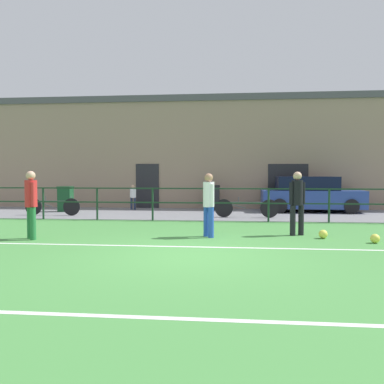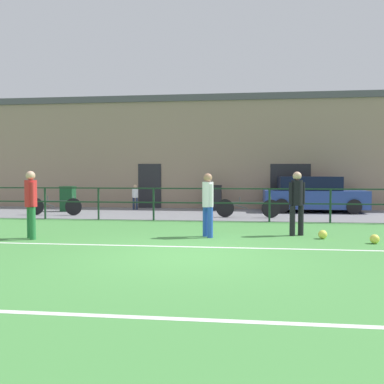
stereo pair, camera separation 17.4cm
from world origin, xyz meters
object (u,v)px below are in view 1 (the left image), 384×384
(soccer_ball_match, at_px, (323,234))
(spectator_child, at_px, (133,195))
(parked_car_red, at_px, (310,195))
(trash_bin_1, at_px, (66,199))
(trash_bin_0, at_px, (213,197))
(bicycle_parked_1, at_px, (52,206))
(player_striker, at_px, (209,201))
(player_goalkeeper, at_px, (297,199))
(bicycle_parked_0, at_px, (246,208))
(player_winger, at_px, (31,201))
(soccer_ball_spare, at_px, (375,239))

(soccer_ball_match, height_order, spectator_child, spectator_child)
(parked_car_red, bearing_deg, trash_bin_1, -174.43)
(trash_bin_0, bearing_deg, bicycle_parked_1, -153.47)
(player_striker, height_order, bicycle_parked_1, player_striker)
(player_goalkeeper, bearing_deg, soccer_ball_match, -63.35)
(bicycle_parked_0, relative_size, bicycle_parked_1, 1.06)
(trash_bin_1, bearing_deg, player_winger, -73.24)
(bicycle_parked_0, xyz_separation_m, trash_bin_0, (-1.42, 3.04, 0.21))
(soccer_ball_spare, xyz_separation_m, bicycle_parked_1, (-10.38, 5.30, 0.26))
(parked_car_red, height_order, trash_bin_1, parked_car_red)
(player_striker, distance_m, spectator_child, 8.52)
(soccer_ball_match, xyz_separation_m, trash_bin_1, (-9.45, 6.31, 0.45))
(player_winger, xyz_separation_m, soccer_ball_match, (7.29, 0.86, -0.86))
(soccer_ball_spare, bearing_deg, bicycle_parked_0, 118.49)
(spectator_child, bearing_deg, bicycle_parked_1, 66.82)
(soccer_ball_spare, height_order, trash_bin_1, trash_bin_1)
(soccer_ball_match, height_order, trash_bin_1, trash_bin_1)
(player_goalkeeper, distance_m, soccer_ball_match, 1.14)
(soccer_ball_match, distance_m, spectator_child, 10.15)
(soccer_ball_match, bearing_deg, spectator_child, 132.13)
(bicycle_parked_0, bearing_deg, trash_bin_1, 168.14)
(player_winger, relative_size, bicycle_parked_0, 0.73)
(player_winger, bearing_deg, trash_bin_0, 112.66)
(player_striker, bearing_deg, trash_bin_1, -168.31)
(player_striker, relative_size, bicycle_parked_0, 0.70)
(player_goalkeeper, relative_size, parked_car_red, 0.40)
(trash_bin_0, xyz_separation_m, trash_bin_1, (-6.23, -1.43, -0.02))
(soccer_ball_match, height_order, parked_car_red, parked_car_red)
(soccer_ball_spare, height_order, trash_bin_0, trash_bin_0)
(soccer_ball_spare, relative_size, spectator_child, 0.20)
(trash_bin_0, relative_size, trash_bin_1, 1.03)
(player_striker, bearing_deg, player_winger, -113.60)
(player_striker, xyz_separation_m, bicycle_parked_0, (1.09, 4.75, -0.57))
(soccer_ball_match, xyz_separation_m, spectator_child, (-6.80, 7.52, 0.55))
(trash_bin_0, bearing_deg, bicycle_parked_0, -65.02)
(bicycle_parked_1, bearing_deg, soccer_ball_spare, -27.04)
(trash_bin_0, bearing_deg, soccer_ball_spare, -62.76)
(player_winger, distance_m, bicycle_parked_1, 5.96)
(player_striker, relative_size, soccer_ball_spare, 7.51)
(parked_car_red, bearing_deg, spectator_child, 178.60)
(spectator_child, height_order, trash_bin_1, spectator_child)
(soccer_ball_match, xyz_separation_m, bicycle_parked_1, (-9.31, 4.71, 0.26))
(soccer_ball_spare, relative_size, trash_bin_0, 0.20)
(parked_car_red, bearing_deg, bicycle_parked_1, -165.68)
(player_goalkeeper, height_order, parked_car_red, player_goalkeeper)
(parked_car_red, xyz_separation_m, trash_bin_1, (-10.41, -1.02, -0.17))
(soccer_ball_match, bearing_deg, player_striker, -179.08)
(player_striker, relative_size, trash_bin_1, 1.53)
(spectator_child, distance_m, bicycle_parked_1, 3.78)
(spectator_child, bearing_deg, player_goalkeeper, 150.05)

